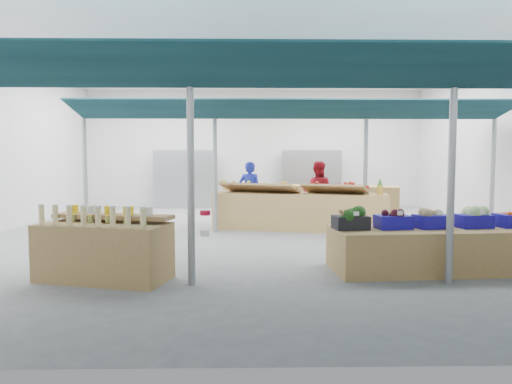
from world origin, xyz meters
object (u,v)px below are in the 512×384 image
(bottle_shelf, at_px, (105,249))
(vendor_right, at_px, (318,192))
(veg_counter, at_px, (443,249))
(vendor_left, at_px, (250,192))
(fruit_counter, at_px, (300,211))

(bottle_shelf, distance_m, vendor_right, 6.87)
(bottle_shelf, distance_m, veg_counter, 5.00)
(bottle_shelf, bearing_deg, vendor_right, 70.40)
(bottle_shelf, xyz_separation_m, vendor_right, (3.85, 5.68, 0.39))
(vendor_right, bearing_deg, veg_counter, 115.17)
(vendor_left, height_order, vendor_right, same)
(veg_counter, relative_size, vendor_right, 2.03)
(veg_counter, height_order, fruit_counter, fruit_counter)
(bottle_shelf, height_order, vendor_left, vendor_left)
(vendor_left, distance_m, vendor_right, 1.80)
(vendor_left, bearing_deg, bottle_shelf, 83.15)
(bottle_shelf, xyz_separation_m, veg_counter, (4.98, 0.45, -0.11))
(vendor_left, bearing_deg, vendor_right, -166.97)
(fruit_counter, bearing_deg, vendor_left, 150.52)
(veg_counter, xyz_separation_m, fruit_counter, (-1.72, 4.13, 0.12))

